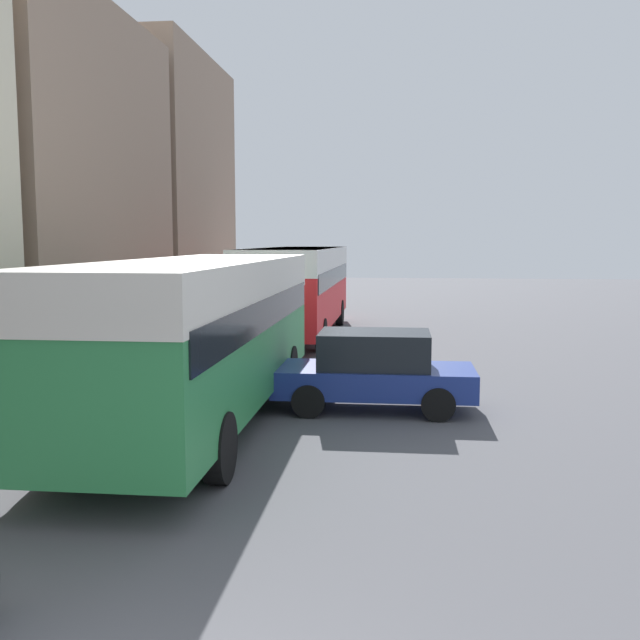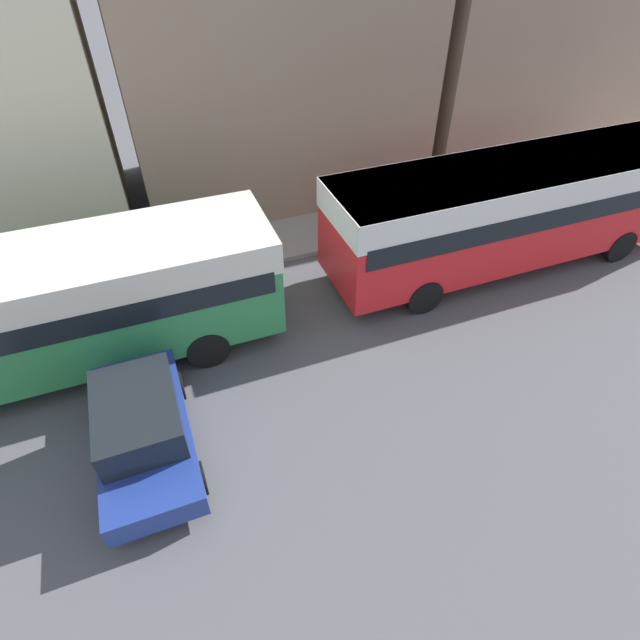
% 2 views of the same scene
% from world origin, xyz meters
% --- Properties ---
extents(building_far_terrace, '(6.23, 9.54, 9.93)m').
position_xyz_m(building_far_terrace, '(-9.32, 16.24, 4.96)').
color(building_far_terrace, gray).
rests_on(building_far_terrace, ground_plane).
extents(building_end_row, '(6.64, 9.23, 10.99)m').
position_xyz_m(building_end_row, '(-9.52, 26.19, 5.49)').
color(building_end_row, gray).
rests_on(building_end_row, ground_plane).
extents(bus_lead, '(2.64, 10.03, 2.99)m').
position_xyz_m(bus_lead, '(-1.83, 8.82, 1.95)').
color(bus_lead, '#2D8447').
rests_on(bus_lead, ground_plane).
extents(bus_following, '(2.65, 10.77, 3.08)m').
position_xyz_m(bus_following, '(-1.72, 20.92, 2.00)').
color(bus_following, red).
rests_on(bus_following, ground_plane).
extents(car_crossing, '(3.91, 1.80, 1.56)m').
position_xyz_m(car_crossing, '(1.32, 10.28, 0.80)').
color(car_crossing, navy).
rests_on(car_crossing, ground_plane).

